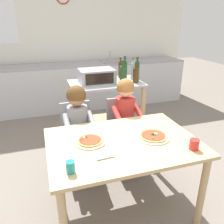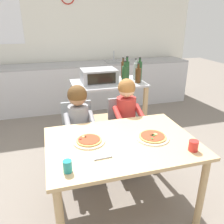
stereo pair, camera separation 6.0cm
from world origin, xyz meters
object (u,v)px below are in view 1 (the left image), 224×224
Objects in this scene: bottle_slim_sauce at (123,75)px; pizza_plate_white at (153,136)px; bottle_clear_vinegar at (125,72)px; dining_chair_right at (123,127)px; bottle_brown_beer at (133,71)px; serving_spoon at (105,158)px; dining_chair_left at (78,132)px; drinking_cup_red at (194,144)px; kitchen_island_cart at (106,103)px; bottle_squat_spirits at (136,75)px; dining_table at (123,151)px; child_in_red_shirt at (127,114)px; bottle_dark_olive_oil at (137,71)px; bottle_tall_green_wine at (120,69)px; drinking_cup_teal at (70,167)px; child_in_grey_shirt at (79,120)px; pizza_plate_cream at (90,141)px; toaster_oven at (97,76)px.

pizza_plate_white is (-0.11, -1.09, -0.29)m from bottle_slim_sauce.
bottle_clear_vinegar is 0.75m from dining_chair_right.
bottle_brown_beer is 1.81m from serving_spoon.
dining_chair_left is 9.47× the size of drinking_cup_red.
bottle_squat_spirits is at bearing -19.32° from kitchen_island_cart.
dining_table is 0.67m from child_in_red_shirt.
kitchen_island_cart is 0.59m from bottle_brown_beer.
bottle_dark_olive_oil is 0.39× the size of dining_chair_left.
bottle_tall_green_wine is at bearing 34.64° from kitchen_island_cart.
dining_chair_left is (-0.78, -0.74, -0.54)m from bottle_tall_green_wine.
serving_spoon is at bearing -106.52° from kitchen_island_cart.
drinking_cup_teal is at bearing -119.15° from bottle_tall_green_wine.
drinking_cup_red is at bearing -50.87° from pizza_plate_white.
bottle_tall_green_wine is 0.36× the size of dining_chair_left.
child_in_grey_shirt reaches higher than drinking_cup_teal.
pizza_plate_cream is at bearing -118.71° from bottle_tall_green_wine.
child_in_red_shirt is at bearing -116.77° from bottle_brown_beer.
bottle_tall_green_wine is at bearing 23.44° from toaster_oven.
pizza_plate_white is (-0.19, -1.22, -0.31)m from bottle_clear_vinegar.
child_in_red_shirt is at bearing -90.00° from dining_chair_right.
bottle_dark_olive_oil is at bearing 52.93° from dining_chair_right.
kitchen_island_cart is at bearing 160.68° from bottle_squat_spirits.
kitchen_island_cart reaches higher than pizza_plate_white.
bottle_tall_green_wine is at bearing 80.99° from bottle_clear_vinegar.
bottle_dark_olive_oil reaches higher than toaster_oven.
bottle_dark_olive_oil is (0.27, 0.17, 0.00)m from bottle_slim_sauce.
bottle_brown_beer is at bearing 64.40° from dining_table.
pizza_plate_white is (-0.39, -1.27, -0.30)m from bottle_dark_olive_oil.
pizza_plate_white is (0.00, -0.75, 0.26)m from dining_chair_right.
child_in_red_shirt is 0.96m from serving_spoon.
toaster_oven is 0.36× the size of dining_table.
child_in_red_shirt reaches higher than kitchen_island_cart.
bottle_brown_beer is at bearing 55.48° from drinking_cup_teal.
drinking_cup_teal is (-1.15, -1.54, -0.26)m from bottle_dark_olive_oil.
bottle_dark_olive_oil reaches higher than pizza_plate_cream.
bottle_brown_beer reaches higher than dining_chair_right.
bottle_tall_green_wine is at bearing 60.85° from drinking_cup_teal.
dining_chair_right is 0.80m from pizza_plate_white.
kitchen_island_cart is 3.36× the size of bottle_tall_green_wine.
bottle_tall_green_wine reaches higher than bottle_squat_spirits.
drinking_cup_teal is (-0.76, -1.03, 0.29)m from dining_chair_right.
drinking_cup_teal is at bearing -122.68° from bottle_slim_sauce.
child_in_red_shirt is (-0.23, -0.87, -0.32)m from bottle_tall_green_wine.
bottle_slim_sauce is at bearing 64.70° from serving_spoon.
bottle_clear_vinegar is at bearing 57.00° from pizza_plate_cream.
child_in_grey_shirt is at bearing -169.58° from dining_chair_right.
toaster_oven reaches higher than kitchen_island_cart.
bottle_slim_sauce is at bearing 33.55° from child_in_grey_shirt.
drinking_cup_teal is (-0.98, -0.00, 0.00)m from drinking_cup_red.
bottle_tall_green_wine reaches higher than dining_chair_right.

